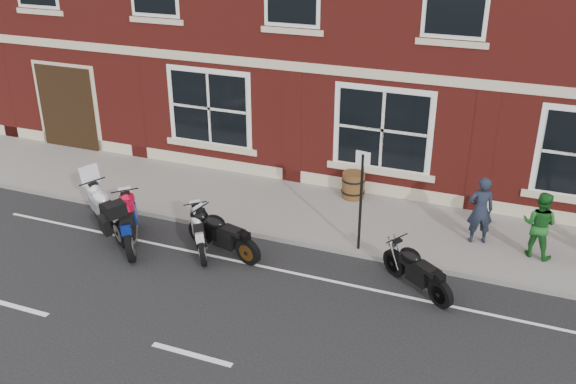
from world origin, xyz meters
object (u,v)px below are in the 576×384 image
object	(u,v)px
moto_sport_red	(131,221)
moto_sport_black	(223,232)
pedestrian_right	(539,225)
moto_sport_silver	(202,230)
pedestrian_left	(480,210)
barrel_planter	(353,185)
moto_touring_silver	(108,208)
moto_naked_black	(417,267)
parking_sign	(361,194)

from	to	relation	value
moto_sport_red	moto_sport_black	xyz separation A→B (m)	(2.19, 0.35, -0.04)
pedestrian_right	moto_sport_silver	bearing A→B (deg)	33.37
moto_sport_red	pedestrian_left	distance (m)	8.04
moto_sport_silver	barrel_planter	distance (m)	4.49
moto_touring_silver	moto_sport_silver	distance (m)	2.52
moto_naked_black	pedestrian_left	size ratio (longest dim) A/B	1.04
moto_sport_silver	parking_sign	xyz separation A→B (m)	(3.40, 1.14, 1.00)
pedestrian_left	pedestrian_right	size ratio (longest dim) A/B	1.05
moto_sport_silver	barrel_planter	size ratio (longest dim) A/B	2.42
pedestrian_left	parking_sign	size ratio (longest dim) A/B	0.68
moto_naked_black	parking_sign	xyz separation A→B (m)	(-1.51, 0.98, 0.97)
moto_touring_silver	barrel_planter	distance (m)	6.29
moto_sport_silver	moto_naked_black	bearing A→B (deg)	-29.79
moto_sport_black	pedestrian_left	distance (m)	5.88
moto_sport_silver	pedestrian_left	xyz separation A→B (m)	(5.87, 2.46, 0.44)
moto_sport_black	barrel_planter	distance (m)	4.21
parking_sign	moto_touring_silver	bearing A→B (deg)	-159.79
moto_touring_silver	moto_sport_silver	bearing A→B (deg)	-54.28
pedestrian_right	barrel_planter	bearing A→B (deg)	-1.56
parking_sign	barrel_planter	bearing A→B (deg)	117.91
moto_touring_silver	moto_sport_red	distance (m)	0.92
moto_touring_silver	moto_naked_black	xyz separation A→B (m)	(7.43, 0.19, -0.10)
pedestrian_right	parking_sign	bearing A→B (deg)	32.76
moto_touring_silver	barrel_planter	xyz separation A→B (m)	(5.04, 3.76, -0.15)
moto_sport_black	moto_naked_black	size ratio (longest dim) A/B	1.22
moto_touring_silver	moto_naked_black	distance (m)	7.44
moto_sport_black	pedestrian_right	xyz separation A→B (m)	(6.61, 2.29, 0.35)
moto_naked_black	barrel_planter	world-z (taller)	moto_naked_black
pedestrian_left	pedestrian_right	xyz separation A→B (m)	(1.28, -0.17, -0.04)
barrel_planter	moto_naked_black	bearing A→B (deg)	-56.11
moto_sport_red	pedestrian_right	xyz separation A→B (m)	(8.80, 2.64, 0.31)
moto_touring_silver	moto_naked_black	world-z (taller)	moto_touring_silver
pedestrian_left	barrel_planter	bearing A→B (deg)	-40.17
moto_sport_black	moto_sport_silver	size ratio (longest dim) A/B	1.21
pedestrian_left	pedestrian_right	distance (m)	1.29
moto_touring_silver	parking_sign	size ratio (longest dim) A/B	0.83
moto_touring_silver	moto_sport_red	size ratio (longest dim) A/B	1.01
moto_touring_silver	pedestrian_left	bearing A→B (deg)	-38.56
moto_sport_black	pedestrian_right	world-z (taller)	pedestrian_right
moto_naked_black	pedestrian_right	world-z (taller)	pedestrian_right
moto_naked_black	parking_sign	size ratio (longest dim) A/B	0.71
barrel_planter	moto_sport_silver	bearing A→B (deg)	-124.07
moto_sport_silver	moto_naked_black	distance (m)	4.92
moto_naked_black	barrel_planter	distance (m)	4.30
pedestrian_left	moto_sport_black	bearing A→B (deg)	5.15
pedestrian_right	moto_naked_black	bearing A→B (deg)	59.34
moto_touring_silver	moto_sport_black	xyz separation A→B (m)	(3.06, 0.05, -0.07)
moto_touring_silver	parking_sign	world-z (taller)	parking_sign
moto_sport_black	moto_sport_silver	bearing A→B (deg)	106.52
moto_sport_red	parking_sign	size ratio (longest dim) A/B	0.82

